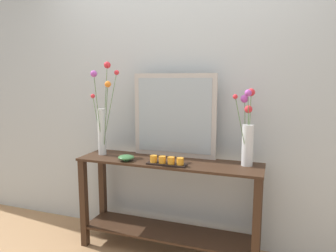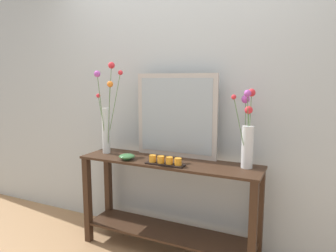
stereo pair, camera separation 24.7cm
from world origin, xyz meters
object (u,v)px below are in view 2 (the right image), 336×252
at_px(vase_right, 247,135).
at_px(candle_tray, 165,161).
at_px(console_table, 168,198).
at_px(mirror_leaning, 176,116).
at_px(decorative_bowl, 127,156).
at_px(tall_vase_left, 106,118).

xyz_separation_m(vase_right, candle_tray, (-0.59, -0.20, -0.23)).
distance_m(console_table, candle_tray, 0.37).
height_order(mirror_leaning, decorative_bowl, mirror_leaning).
xyz_separation_m(vase_right, decorative_bowl, (-0.95, -0.19, -0.23)).
distance_m(mirror_leaning, decorative_bowl, 0.54).
height_order(console_table, tall_vase_left, tall_vase_left).
bearing_deg(tall_vase_left, candle_tray, -11.11).
bearing_deg(console_table, decorative_bowl, -161.02).
distance_m(mirror_leaning, vase_right, 0.64).
bearing_deg(console_table, tall_vase_left, 179.45).
bearing_deg(tall_vase_left, mirror_leaning, 14.25).
bearing_deg(console_table, candle_tray, -75.40).
distance_m(console_table, vase_right, 0.85).
relative_size(console_table, vase_right, 2.56).
relative_size(console_table, mirror_leaning, 2.09).
distance_m(console_table, mirror_leaning, 0.70).
distance_m(tall_vase_left, candle_tray, 0.72).
bearing_deg(candle_tray, vase_right, 18.87).
height_order(mirror_leaning, vase_right, mirror_leaning).
bearing_deg(candle_tray, decorative_bowl, 178.65).
xyz_separation_m(candle_tray, decorative_bowl, (-0.36, 0.01, -0.00)).
xyz_separation_m(mirror_leaning, candle_tray, (0.03, -0.28, -0.33)).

